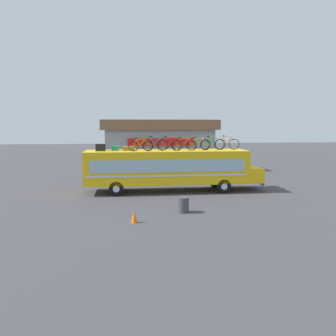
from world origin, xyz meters
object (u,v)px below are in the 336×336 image
object	(u,v)px
rooftop_bicycle_1	(141,146)
rooftop_bicycle_4	(184,145)
traffic_cone	(134,217)
rooftop_bicycle_6	(212,144)
rooftop_bicycle_2	(155,144)
luggage_bag_3	(129,148)
rooftop_bicycle_7	(227,144)
rooftop_bicycle_3	(170,145)
trash_bin	(183,205)
bus	(170,167)
luggage_bag_1	(101,147)
luggage_bag_2	(115,148)
rooftop_bicycle_5	(198,145)

from	to	relation	value
rooftop_bicycle_1	rooftop_bicycle_4	size ratio (longest dim) A/B	0.93
traffic_cone	rooftop_bicycle_6	bearing A→B (deg)	54.06
rooftop_bicycle_2	luggage_bag_3	bearing A→B (deg)	176.86
luggage_bag_3	rooftop_bicycle_7	distance (m)	6.80
rooftop_bicycle_3	trash_bin	distance (m)	6.19
bus	luggage_bag_1	distance (m)	4.80
luggage_bag_2	trash_bin	xyz separation A→B (m)	(3.63, -6.14, -2.55)
luggage_bag_2	luggage_bag_3	bearing A→B (deg)	-5.66
luggage_bag_2	rooftop_bicycle_6	bearing A→B (deg)	-0.06
rooftop_bicycle_6	luggage_bag_1	bearing A→B (deg)	-177.96
luggage_bag_2	traffic_cone	xyz separation A→B (m)	(1.07, -7.72, -2.66)
luggage_bag_3	rooftop_bicycle_5	world-z (taller)	rooftop_bicycle_5
bus	rooftop_bicycle_4	distance (m)	1.78
luggage_bag_1	rooftop_bicycle_7	world-z (taller)	rooftop_bicycle_7
luggage_bag_1	rooftop_bicycle_4	bearing A→B (deg)	-3.03
rooftop_bicycle_1	rooftop_bicycle_7	distance (m)	6.04
rooftop_bicycle_5	traffic_cone	xyz separation A→B (m)	(-4.51, -7.22, -2.88)
bus	luggage_bag_2	xyz separation A→B (m)	(-3.66, 0.38, 1.29)
rooftop_bicycle_1	rooftop_bicycle_6	distance (m)	5.04
luggage_bag_2	rooftop_bicycle_2	size ratio (longest dim) A/B	0.29
rooftop_bicycle_1	traffic_cone	bearing A→B (deg)	-95.10
trash_bin	bus	bearing A→B (deg)	89.64
rooftop_bicycle_4	rooftop_bicycle_6	world-z (taller)	rooftop_bicycle_6
trash_bin	rooftop_bicycle_2	bearing A→B (deg)	98.91
rooftop_bicycle_4	rooftop_bicycle_7	size ratio (longest dim) A/B	1.01
rooftop_bicycle_6	rooftop_bicycle_3	bearing A→B (deg)	-168.72
rooftop_bicycle_5	trash_bin	bearing A→B (deg)	-109.14
luggage_bag_1	bus	bearing A→B (deg)	-1.33
traffic_cone	rooftop_bicycle_3	bearing A→B (deg)	70.28
rooftop_bicycle_6	traffic_cone	xyz separation A→B (m)	(-5.59, -7.71, -2.90)
luggage_bag_2	rooftop_bicycle_7	world-z (taller)	rooftop_bicycle_7
luggage_bag_1	rooftop_bicycle_5	bearing A→B (deg)	-1.95
rooftop_bicycle_3	rooftop_bicycle_5	bearing A→B (deg)	3.31
luggage_bag_2	rooftop_bicycle_4	size ratio (longest dim) A/B	0.30
rooftop_bicycle_2	rooftop_bicycle_7	size ratio (longest dim) A/B	1.05
luggage_bag_2	luggage_bag_3	xyz separation A→B (m)	(0.89, -0.09, -0.01)
rooftop_bicycle_3	trash_bin	xyz separation A→B (m)	(0.01, -5.53, -2.79)
rooftop_bicycle_1	rooftop_bicycle_2	distance (m)	1.20
rooftop_bicycle_6	trash_bin	bearing A→B (deg)	-116.34
luggage_bag_1	luggage_bag_3	size ratio (longest dim) A/B	0.84
bus	rooftop_bicycle_7	world-z (taller)	rooftop_bicycle_7
rooftop_bicycle_5	luggage_bag_2	bearing A→B (deg)	174.88
luggage_bag_2	rooftop_bicycle_5	bearing A→B (deg)	-5.12
rooftop_bicycle_3	rooftop_bicycle_4	distance (m)	0.97
luggage_bag_3	rooftop_bicycle_2	world-z (taller)	rooftop_bicycle_2
bus	rooftop_bicycle_3	size ratio (longest dim) A/B	6.82
luggage_bag_3	trash_bin	xyz separation A→B (m)	(2.74, -6.05, -2.53)
luggage_bag_2	traffic_cone	size ratio (longest dim) A/B	0.93
bus	rooftop_bicycle_5	distance (m)	2.44
rooftop_bicycle_3	rooftop_bicycle_4	xyz separation A→B (m)	(0.96, 0.04, -0.03)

